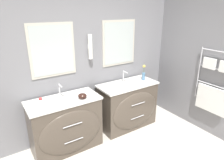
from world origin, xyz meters
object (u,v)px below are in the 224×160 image
(toiletry_bottle, at_px, (41,103))
(vanity_left, at_px, (66,125))
(vanity_right, at_px, (128,105))
(flower_vase, at_px, (144,74))
(amenity_bowl, at_px, (82,96))

(toiletry_bottle, bearing_deg, vanity_left, 8.61)
(vanity_left, distance_m, toiletry_bottle, 0.60)
(vanity_right, relative_size, toiletry_bottle, 7.46)
(vanity_right, distance_m, flower_vase, 0.66)
(vanity_right, height_order, flower_vase, flower_vase)
(vanity_left, xyz_separation_m, flower_vase, (1.59, 0.03, 0.54))
(toiletry_bottle, distance_m, flower_vase, 1.94)
(vanity_right, bearing_deg, amenity_bowl, -174.85)
(flower_vase, bearing_deg, vanity_right, -175.62)
(toiletry_bottle, xyz_separation_m, amenity_bowl, (0.61, -0.03, -0.03))
(vanity_right, bearing_deg, flower_vase, 4.38)
(toiletry_bottle, bearing_deg, vanity_right, 1.91)
(vanity_left, height_order, amenity_bowl, amenity_bowl)
(toiletry_bottle, relative_size, flower_vase, 0.49)
(vanity_left, height_order, vanity_right, same)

